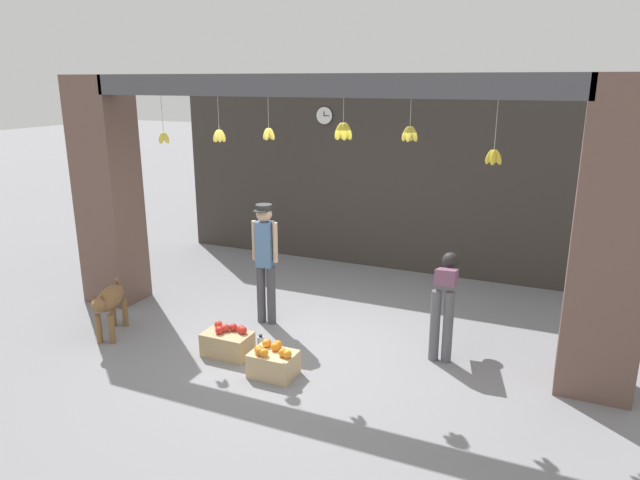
{
  "coord_description": "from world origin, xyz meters",
  "views": [
    {
      "loc": [
        2.63,
        -5.51,
        3.01
      ],
      "look_at": [
        0.0,
        0.47,
        1.17
      ],
      "focal_mm": 32.0,
      "sensor_mm": 36.0,
      "label": 1
    }
  ],
  "objects_px": {
    "dog": "(109,301)",
    "worker_stooping": "(445,294)",
    "wall_clock": "(324,116)",
    "water_bottle": "(261,346)",
    "fruit_crate_apples": "(228,342)",
    "fruit_crate_oranges": "(273,362)",
    "shopkeeper": "(265,256)"
  },
  "relations": [
    {
      "from": "shopkeeper",
      "to": "wall_clock",
      "type": "bearing_deg",
      "value": -86.78
    },
    {
      "from": "wall_clock",
      "to": "fruit_crate_apples",
      "type": "bearing_deg",
      "value": -83.77
    },
    {
      "from": "dog",
      "to": "wall_clock",
      "type": "bearing_deg",
      "value": 138.82
    },
    {
      "from": "water_bottle",
      "to": "dog",
      "type": "bearing_deg",
      "value": -171.76
    },
    {
      "from": "fruit_crate_oranges",
      "to": "wall_clock",
      "type": "bearing_deg",
      "value": 105.71
    },
    {
      "from": "water_bottle",
      "to": "wall_clock",
      "type": "bearing_deg",
      "value": 101.99
    },
    {
      "from": "worker_stooping",
      "to": "wall_clock",
      "type": "relative_size",
      "value": 3.69
    },
    {
      "from": "worker_stooping",
      "to": "wall_clock",
      "type": "xyz_separation_m",
      "value": [
        -2.6,
        2.62,
        1.74
      ]
    },
    {
      "from": "dog",
      "to": "fruit_crate_oranges",
      "type": "xyz_separation_m",
      "value": [
        2.26,
        -0.07,
        -0.29
      ]
    },
    {
      "from": "worker_stooping",
      "to": "fruit_crate_oranges",
      "type": "height_order",
      "value": "worker_stooping"
    },
    {
      "from": "dog",
      "to": "worker_stooping",
      "type": "bearing_deg",
      "value": 83.39
    },
    {
      "from": "fruit_crate_apples",
      "to": "water_bottle",
      "type": "xyz_separation_m",
      "value": [
        0.35,
        0.14,
        -0.03
      ]
    },
    {
      "from": "shopkeeper",
      "to": "fruit_crate_oranges",
      "type": "bearing_deg",
      "value": 117.16
    },
    {
      "from": "fruit_crate_apples",
      "to": "fruit_crate_oranges",
      "type": "bearing_deg",
      "value": -16.55
    },
    {
      "from": "shopkeeper",
      "to": "fruit_crate_oranges",
      "type": "distance_m",
      "value": 1.56
    },
    {
      "from": "dog",
      "to": "fruit_crate_apples",
      "type": "height_order",
      "value": "dog"
    },
    {
      "from": "shopkeeper",
      "to": "wall_clock",
      "type": "distance_m",
      "value": 3.15
    },
    {
      "from": "dog",
      "to": "fruit_crate_apples",
      "type": "distance_m",
      "value": 1.6
    },
    {
      "from": "fruit_crate_oranges",
      "to": "fruit_crate_apples",
      "type": "height_order",
      "value": "fruit_crate_apples"
    },
    {
      "from": "shopkeeper",
      "to": "wall_clock",
      "type": "xyz_separation_m",
      "value": [
        -0.37,
        2.71,
        1.55
      ]
    },
    {
      "from": "dog",
      "to": "wall_clock",
      "type": "xyz_separation_m",
      "value": [
        1.17,
        3.82,
        2.01
      ]
    },
    {
      "from": "worker_stooping",
      "to": "wall_clock",
      "type": "bearing_deg",
      "value": 129.04
    },
    {
      "from": "wall_clock",
      "to": "shopkeeper",
      "type": "bearing_deg",
      "value": -82.22
    },
    {
      "from": "shopkeeper",
      "to": "worker_stooping",
      "type": "bearing_deg",
      "value": 177.83
    },
    {
      "from": "fruit_crate_oranges",
      "to": "water_bottle",
      "type": "distance_m",
      "value": 0.48
    },
    {
      "from": "dog",
      "to": "fruit_crate_oranges",
      "type": "relative_size",
      "value": 1.85
    },
    {
      "from": "shopkeeper",
      "to": "wall_clock",
      "type": "relative_size",
      "value": 5.39
    },
    {
      "from": "worker_stooping",
      "to": "fruit_crate_apples",
      "type": "relative_size",
      "value": 1.97
    },
    {
      "from": "dog",
      "to": "wall_clock",
      "type": "height_order",
      "value": "wall_clock"
    },
    {
      "from": "water_bottle",
      "to": "shopkeeper",
      "type": "bearing_deg",
      "value": 114.78
    },
    {
      "from": "shopkeeper",
      "to": "water_bottle",
      "type": "height_order",
      "value": "shopkeeper"
    },
    {
      "from": "dog",
      "to": "worker_stooping",
      "type": "height_order",
      "value": "worker_stooping"
    }
  ]
}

